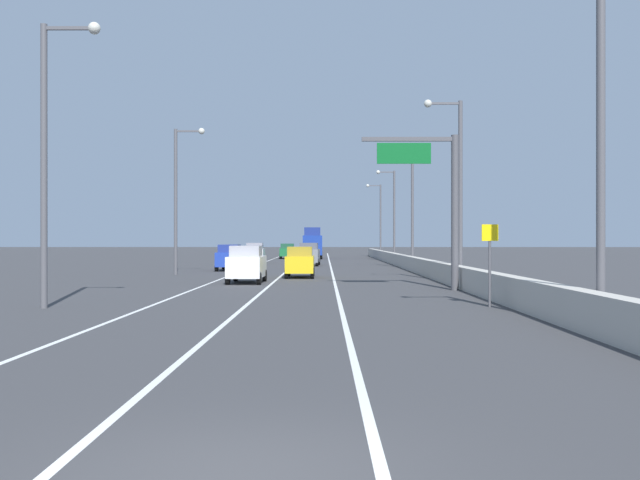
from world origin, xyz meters
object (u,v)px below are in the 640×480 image
at_px(lamp_post_left_mid, 179,191).
at_px(car_white_2, 247,264).
at_px(lamp_post_right_fifth, 379,215).
at_px(lamp_post_right_third, 409,199).
at_px(car_yellow_0, 300,262).
at_px(box_truck, 312,244).
at_px(lamp_post_left_near, 51,144).
at_px(car_silver_5, 255,253).
at_px(overhead_sign_gantry, 440,192).
at_px(lamp_post_right_near, 591,114).
at_px(lamp_post_right_fourth, 392,209).
at_px(lamp_post_right_second, 456,178).
at_px(speed_advisory_sign, 490,258).
at_px(car_gray_1, 309,254).
at_px(car_green_4, 287,251).
at_px(car_blue_3, 230,258).

relative_size(lamp_post_left_mid, car_white_2, 2.50).
relative_size(lamp_post_right_fifth, car_white_2, 2.50).
xyz_separation_m(lamp_post_right_third, lamp_post_right_fifth, (0.53, 40.43, 0.00)).
xyz_separation_m(car_yellow_0, box_truck, (0.03, 46.82, 0.85)).
xyz_separation_m(lamp_post_left_near, car_silver_5, (2.61, 48.54, -4.80)).
relative_size(overhead_sign_gantry, box_truck, 0.78).
relative_size(lamp_post_left_near, lamp_post_left_mid, 1.00).
bearing_deg(lamp_post_right_near, lamp_post_right_fourth, 89.67).
bearing_deg(box_truck, car_white_2, -93.08).
bearing_deg(lamp_post_right_third, car_yellow_0, -122.19).
xyz_separation_m(lamp_post_right_fifth, car_yellow_0, (-9.21, -54.21, -4.86)).
bearing_deg(overhead_sign_gantry, lamp_post_left_near, -149.07).
xyz_separation_m(overhead_sign_gantry, lamp_post_right_second, (1.71, 5.04, 1.12)).
xyz_separation_m(speed_advisory_sign, lamp_post_right_fifth, (1.64, 74.27, 4.09)).
bearing_deg(car_white_2, lamp_post_right_fifth, 78.69).
distance_m(overhead_sign_gantry, lamp_post_right_fifth, 65.73).
bearing_deg(lamp_post_right_third, car_gray_1, 140.39).
xyz_separation_m(lamp_post_right_fifth, car_green_4, (-12.34, -8.70, -4.88)).
bearing_deg(car_green_4, lamp_post_right_fourth, -43.18).
xyz_separation_m(lamp_post_right_second, lamp_post_right_third, (-0.16, 20.21, 0.00)).
height_order(car_yellow_0, car_silver_5, car_silver_5).
bearing_deg(lamp_post_right_third, car_white_2, -120.28).
xyz_separation_m(overhead_sign_gantry, car_yellow_0, (-7.12, 11.48, -3.74)).
relative_size(lamp_post_right_fifth, car_yellow_0, 2.47).
relative_size(lamp_post_right_second, lamp_post_right_third, 1.00).
relative_size(lamp_post_right_third, lamp_post_right_fifth, 1.00).
relative_size(speed_advisory_sign, car_yellow_0, 0.73).
height_order(lamp_post_right_fifth, lamp_post_left_mid, same).
distance_m(overhead_sign_gantry, lamp_post_left_mid, 21.75).
xyz_separation_m(lamp_post_right_third, car_gray_1, (-8.52, 7.05, -4.79)).
relative_size(lamp_post_right_near, box_truck, 1.05).
bearing_deg(lamp_post_right_fifth, car_blue_3, -109.01).
distance_m(overhead_sign_gantry, speed_advisory_sign, 9.09).
height_order(lamp_post_right_second, lamp_post_right_fifth, same).
xyz_separation_m(overhead_sign_gantry, lamp_post_left_mid, (-15.63, 15.09, 1.12)).
bearing_deg(overhead_sign_gantry, car_blue_3, 120.69).
relative_size(overhead_sign_gantry, lamp_post_right_fourth, 0.74).
bearing_deg(lamp_post_right_fifth, lamp_post_right_second, -90.35).
bearing_deg(box_truck, lamp_post_right_third, -75.34).
height_order(car_gray_1, car_green_4, car_gray_1).
relative_size(lamp_post_right_near, car_yellow_0, 2.47).
bearing_deg(lamp_post_left_near, speed_advisory_sign, 2.15).
relative_size(car_gray_1, car_silver_5, 0.93).
relative_size(speed_advisory_sign, car_silver_5, 0.63).
relative_size(lamp_post_right_fourth, lamp_post_right_fifth, 1.00).
height_order(car_silver_5, box_truck, box_truck).
bearing_deg(car_green_4, lamp_post_right_third, -69.59).
distance_m(car_white_2, box_truck, 52.78).
bearing_deg(box_truck, car_yellow_0, -90.03).
bearing_deg(box_truck, lamp_post_left_near, -96.94).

